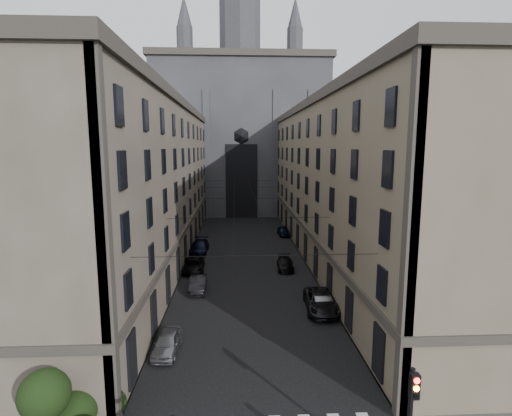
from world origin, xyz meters
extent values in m
cube|color=#383533|center=(-10.50, 36.00, 0.07)|extent=(7.00, 80.00, 0.15)
cube|color=#383533|center=(10.50, 36.00, 0.07)|extent=(7.00, 80.00, 0.15)
cube|color=#4E473C|center=(-13.50, 36.00, 9.00)|extent=(13.00, 60.00, 18.00)
cube|color=#38332D|center=(-13.50, 36.00, 18.40)|extent=(13.60, 60.60, 0.90)
cube|color=#38332D|center=(-13.50, 36.00, 4.20)|extent=(13.40, 60.30, 0.50)
cube|color=brown|center=(13.50, 36.00, 9.00)|extent=(13.00, 60.00, 18.00)
cube|color=#38332D|center=(13.50, 36.00, 18.40)|extent=(13.60, 60.60, 0.90)
cube|color=#38332D|center=(13.50, 36.00, 4.20)|extent=(13.40, 60.30, 0.50)
cube|color=#2D2D33|center=(0.00, 75.00, 15.00)|extent=(34.00, 22.00, 30.00)
cube|color=#38332D|center=(0.00, 75.00, 30.50)|extent=(35.00, 23.00, 1.20)
cylinder|color=#2D2D33|center=(0.00, 75.00, 37.00)|extent=(8.40, 8.40, 14.00)
cone|color=#2D2D33|center=(-11.00, 72.00, 36.50)|extent=(3.20, 3.20, 13.00)
cone|color=#2D2D33|center=(11.00, 72.00, 36.50)|extent=(3.20, 3.20, 13.00)
cube|color=black|center=(0.00, 63.95, 7.00)|extent=(6.00, 0.30, 14.00)
cube|color=black|center=(5.60, 1.78, 4.60)|extent=(0.34, 0.30, 1.00)
cylinder|color=#FF0C07|center=(5.60, 1.62, 4.92)|extent=(0.22, 0.05, 0.22)
cylinder|color=orange|center=(5.60, 1.62, 4.60)|extent=(0.22, 0.05, 0.22)
cylinder|color=black|center=(5.60, 1.62, 4.28)|extent=(0.22, 0.05, 0.22)
sphere|color=black|center=(-8.80, 5.80, 1.15)|extent=(2.00, 2.00, 2.00)
sphere|color=black|center=(-7.40, 6.80, 0.85)|extent=(1.40, 1.40, 1.40)
sphere|color=black|center=(-9.50, 4.50, 2.95)|extent=(2.20, 2.20, 2.20)
cylinder|color=black|center=(0.00, 10.00, 7.50)|extent=(14.00, 0.03, 0.03)
cylinder|color=black|center=(0.00, 22.00, 7.50)|extent=(14.00, 0.03, 0.03)
cylinder|color=black|center=(0.00, 35.00, 7.50)|extent=(14.00, 0.03, 0.03)
cylinder|color=black|center=(0.00, 48.00, 7.50)|extent=(14.00, 0.03, 0.03)
cylinder|color=black|center=(0.00, 60.00, 7.50)|extent=(14.00, 0.03, 0.03)
cylinder|color=black|center=(-1.30, 36.00, 7.10)|extent=(0.03, 60.00, 0.03)
cylinder|color=black|center=(1.30, 36.00, 7.10)|extent=(0.03, 60.00, 0.03)
imported|color=slate|center=(-5.75, 13.30, 0.68)|extent=(1.80, 4.07, 1.36)
imported|color=black|center=(-4.77, 24.71, 0.70)|extent=(1.58, 4.27, 1.40)
imported|color=black|center=(-5.82, 30.79, 0.68)|extent=(2.45, 4.99, 1.36)
imported|color=black|center=(-5.91, 38.60, 0.79)|extent=(2.44, 5.52, 1.58)
imported|color=gray|center=(6.02, 19.55, 0.69)|extent=(1.56, 4.23, 1.38)
imported|color=black|center=(5.95, 19.57, 0.79)|extent=(3.03, 5.89, 1.59)
imported|color=black|center=(4.33, 31.02, 0.63)|extent=(2.02, 4.46, 1.27)
imported|color=black|center=(6.20, 47.92, 0.71)|extent=(1.83, 4.25, 1.43)
camera|label=1|loc=(-1.13, -11.82, 13.61)|focal=28.00mm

